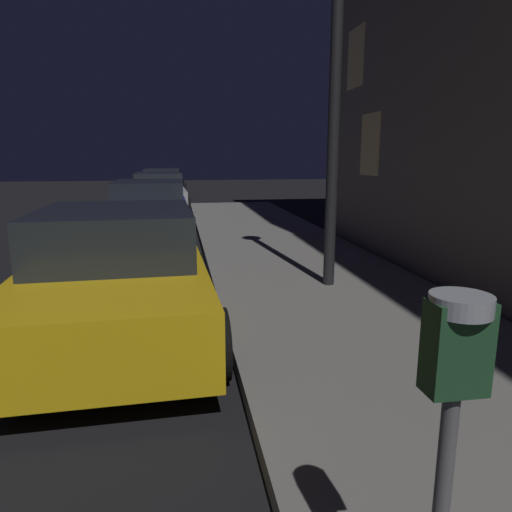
{
  "coord_description": "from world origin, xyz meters",
  "views": [
    {
      "loc": [
        3.53,
        -0.92,
        1.98
      ],
      "look_at": [
        4.06,
        2.28,
        1.29
      ],
      "focal_mm": 32.58,
      "sensor_mm": 36.0,
      "label": 1
    }
  ],
  "objects": [
    {
      "name": "parking_meter",
      "position": [
        4.36,
        0.31,
        1.23
      ],
      "size": [
        0.19,
        0.19,
        1.42
      ],
      "color": "#59595B",
      "rests_on": "sidewalk"
    },
    {
      "name": "car_yellow_cab",
      "position": [
        2.85,
        4.22,
        0.7
      ],
      "size": [
        2.17,
        4.08,
        1.43
      ],
      "color": "gold",
      "rests_on": "ground"
    },
    {
      "name": "car_blue",
      "position": [
        2.85,
        10.27,
        0.71
      ],
      "size": [
        2.04,
        4.44,
        1.43
      ],
      "color": "navy",
      "rests_on": "ground"
    },
    {
      "name": "car_silver",
      "position": [
        2.85,
        16.1,
        0.72
      ],
      "size": [
        2.17,
        4.43,
        1.43
      ],
      "color": "#B7B7BF",
      "rests_on": "ground"
    },
    {
      "name": "car_black",
      "position": [
        2.85,
        22.07,
        0.71
      ],
      "size": [
        2.22,
        4.61,
        1.43
      ],
      "color": "black",
      "rests_on": "ground"
    },
    {
      "name": "street_lamp",
      "position": [
        5.66,
        5.4,
        3.83
      ],
      "size": [
        0.44,
        0.44,
        5.58
      ],
      "color": "black",
      "rests_on": "sidewalk"
    }
  ]
}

